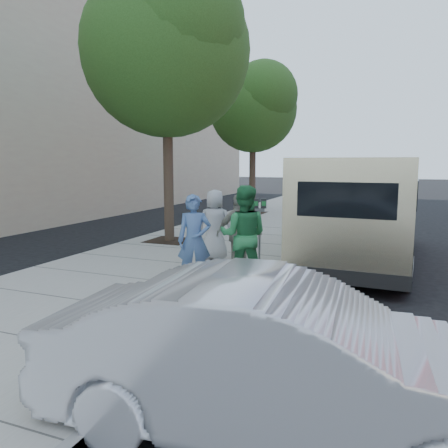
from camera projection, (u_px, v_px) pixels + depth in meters
The scene contains 12 objects.
ground at pixel (208, 272), 9.60m from camera, with size 120.00×120.00×0.00m, color black.
sidewalk at pixel (168, 265), 9.96m from camera, with size 5.00×60.00×0.15m, color gray.
curb_face at pixel (272, 275), 9.06m from camera, with size 0.12×60.00×0.16m, color gray.
tree_near at pixel (168, 45), 11.86m from camera, with size 4.62×4.60×7.53m.
tree_far at pixel (254, 104), 18.93m from camera, with size 3.92×3.80×6.49m.
parking_meter at pixel (260, 216), 9.88m from camera, with size 0.31×0.20×1.44m.
van at pixel (364, 208), 10.49m from camera, with size 2.43×6.76×2.48m.
sedan at pixel (282, 360), 3.77m from camera, with size 1.49×4.28×1.41m, color silver.
person_officer at pixel (194, 240), 7.96m from camera, with size 0.61×0.40×1.68m, color #48699A.
person_green_shirt at pixel (244, 235), 7.99m from camera, with size 0.89×0.70×1.84m, color #287B42.
person_gray_shirt at pixel (215, 225), 10.06m from camera, with size 0.80×0.52×1.63m, color #A6A6A9.
person_striped_polo at pixel (239, 233), 8.91m from camera, with size 0.94×0.39×1.61m, color gray.
Camera 1 is at (3.81, -8.55, 2.40)m, focal length 35.00 mm.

